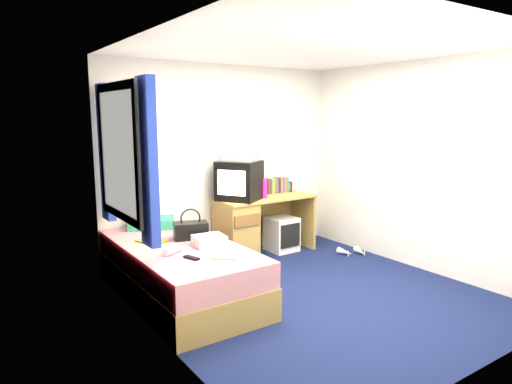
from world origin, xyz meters
TOP-DOWN VIEW (x-y plane):
  - ground at (0.00, 0.00)m, footprint 3.40×3.40m
  - room_shell at (0.00, 0.00)m, footprint 3.40×3.40m
  - bed at (-1.10, 0.70)m, footprint 1.01×2.00m
  - pillow at (-1.06, 1.49)m, footprint 0.59×0.50m
  - desk at (0.17, 1.44)m, footprint 1.30×0.55m
  - storage_cube at (0.69, 1.39)m, footprint 0.36×0.36m
  - crt_tv at (0.06, 1.44)m, footprint 0.64×0.64m
  - vcr at (0.07, 1.44)m, footprint 0.49×0.52m
  - book_row at (0.75, 1.60)m, footprint 0.34×0.13m
  - picture_frame at (0.94, 1.57)m, footprint 0.05×0.12m
  - pink_water_bottle at (0.38, 1.35)m, footprint 0.07×0.07m
  - aerosol_can at (0.35, 1.49)m, footprint 0.05×0.05m
  - handbag at (-0.91, 0.83)m, footprint 0.38×0.29m
  - towel at (-0.87, 0.51)m, footprint 0.32×0.27m
  - magazine at (-1.28, 0.95)m, footprint 0.28×0.33m
  - water_bottle at (-1.27, 0.46)m, footprint 0.21×0.15m
  - colour_swatch_fan at (-0.97, 0.07)m, footprint 0.21×0.19m
  - remote_control at (-1.20, 0.23)m, footprint 0.10×0.17m
  - window_assembly at (-1.55, 0.90)m, footprint 0.11×1.42m
  - white_heels at (1.33, 0.71)m, footprint 0.31×0.32m

SIDE VIEW (x-z plane):
  - ground at x=0.00m, z-range 0.00..0.00m
  - white_heels at x=1.33m, z-range -0.01..0.09m
  - storage_cube at x=0.69m, z-range 0.00..0.45m
  - bed at x=-1.10m, z-range 0.00..0.54m
  - desk at x=0.17m, z-range 0.03..0.78m
  - colour_swatch_fan at x=-0.97m, z-range 0.54..0.55m
  - magazine at x=-1.28m, z-range 0.54..0.55m
  - remote_control at x=-1.20m, z-range 0.54..0.56m
  - water_bottle at x=-1.27m, z-range 0.54..0.61m
  - towel at x=-0.87m, z-range 0.54..0.64m
  - pillow at x=-1.06m, z-range 0.54..0.65m
  - handbag at x=-0.91m, z-range 0.48..0.79m
  - picture_frame at x=0.94m, z-range 0.75..0.89m
  - aerosol_can at x=0.35m, z-range 0.75..0.92m
  - book_row at x=0.75m, z-range 0.75..0.95m
  - pink_water_bottle at x=0.38m, z-range 0.75..0.97m
  - crt_tv at x=0.06m, z-range 0.75..1.23m
  - vcr at x=0.07m, z-range 1.23..1.31m
  - window_assembly at x=-1.55m, z-range 0.72..2.12m
  - room_shell at x=0.00m, z-range -0.25..3.15m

